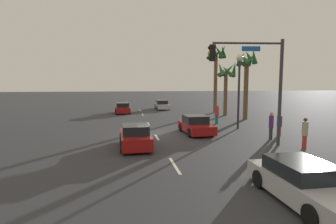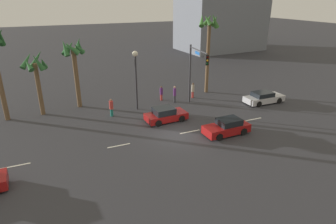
# 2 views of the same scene
# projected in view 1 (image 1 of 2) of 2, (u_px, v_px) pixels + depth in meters

# --- Properties ---
(ground_plane) EXTENTS (220.00, 220.00, 0.00)m
(ground_plane) POSITION_uv_depth(u_px,v_px,m) (155.00, 134.00, 20.13)
(ground_plane) COLOR #333338
(lane_stripe_0) EXTENTS (2.53, 0.14, 0.01)m
(lane_stripe_0) POSITION_uv_depth(u_px,v_px,m) (140.00, 110.00, 37.78)
(lane_stripe_0) COLOR silver
(lane_stripe_0) RESTS_ON ground_plane
(lane_stripe_1) EXTENTS (2.22, 0.14, 0.01)m
(lane_stripe_1) POSITION_uv_depth(u_px,v_px,m) (143.00, 115.00, 32.55)
(lane_stripe_1) COLOR silver
(lane_stripe_1) RESTS_ON ground_plane
(lane_stripe_2) EXTENTS (1.85, 0.14, 0.01)m
(lane_stripe_2) POSITION_uv_depth(u_px,v_px,m) (148.00, 124.00, 25.12)
(lane_stripe_2) COLOR silver
(lane_stripe_2) RESTS_ON ground_plane
(lane_stripe_3) EXTENTS (1.94, 0.14, 0.01)m
(lane_stripe_3) POSITION_uv_depth(u_px,v_px,m) (157.00, 137.00, 18.83)
(lane_stripe_3) COLOR silver
(lane_stripe_3) RESTS_ON ground_plane
(lane_stripe_4) EXTENTS (2.50, 0.14, 0.01)m
(lane_stripe_4) POSITION_uv_depth(u_px,v_px,m) (175.00, 166.00, 12.35)
(lane_stripe_4) COLOR silver
(lane_stripe_4) RESTS_ON ground_plane
(car_0) EXTENTS (4.06, 1.99, 1.35)m
(car_0) POSITION_uv_depth(u_px,v_px,m) (122.00, 108.00, 34.11)
(car_0) COLOR maroon
(car_0) RESTS_ON ground_plane
(car_1) EXTENTS (3.99, 2.09, 1.36)m
(car_1) POSITION_uv_depth(u_px,v_px,m) (196.00, 125.00, 20.27)
(car_1) COLOR maroon
(car_1) RESTS_ON ground_plane
(car_2) EXTENTS (4.06, 1.86, 1.38)m
(car_2) POSITION_uv_depth(u_px,v_px,m) (135.00, 137.00, 15.85)
(car_2) COLOR maroon
(car_2) RESTS_ON ground_plane
(car_3) EXTENTS (4.50, 1.92, 1.28)m
(car_3) POSITION_uv_depth(u_px,v_px,m) (305.00, 184.00, 8.54)
(car_3) COLOR #B7B7BC
(car_3) RESTS_ON ground_plane
(car_4) EXTENTS (4.50, 1.93, 1.32)m
(car_4) POSITION_uv_depth(u_px,v_px,m) (162.00, 105.00, 39.57)
(car_4) COLOR #B7B7BC
(car_4) RESTS_ON ground_plane
(traffic_signal) EXTENTS (0.75, 4.52, 6.37)m
(traffic_signal) POSITION_uv_depth(u_px,v_px,m) (257.00, 75.00, 15.94)
(traffic_signal) COLOR #38383D
(traffic_signal) RESTS_ON ground_plane
(streetlamp) EXTENTS (0.56, 0.56, 6.12)m
(streetlamp) POSITION_uv_depth(u_px,v_px,m) (239.00, 77.00, 22.02)
(streetlamp) COLOR #2D2D33
(streetlamp) RESTS_ON ground_plane
(pedestrian_0) EXTENTS (0.48, 0.48, 1.66)m
(pedestrian_0) POSITION_uv_depth(u_px,v_px,m) (279.00, 124.00, 19.30)
(pedestrian_0) COLOR #BF3833
(pedestrian_0) RESTS_ON ground_plane
(pedestrian_1) EXTENTS (0.40, 0.40, 1.80)m
(pedestrian_1) POSITION_uv_depth(u_px,v_px,m) (305.00, 132.00, 15.56)
(pedestrian_1) COLOR #BF3833
(pedestrian_1) RESTS_ON ground_plane
(pedestrian_2) EXTENTS (0.42, 0.42, 1.89)m
(pedestrian_2) POSITION_uv_depth(u_px,v_px,m) (271.00, 125.00, 18.01)
(pedestrian_2) COLOR #333338
(pedestrian_2) RESTS_ON ground_plane
(pedestrian_3) EXTENTS (0.52, 0.52, 1.81)m
(pedestrian_3) POSITION_uv_depth(u_px,v_px,m) (217.00, 114.00, 25.10)
(pedestrian_3) COLOR #1E7266
(pedestrian_3) RESTS_ON ground_plane
(palm_tree_1) EXTENTS (2.59, 2.65, 6.36)m
(palm_tree_1) POSITION_uv_depth(u_px,v_px,m) (227.00, 77.00, 31.39)
(palm_tree_1) COLOR brown
(palm_tree_1) RESTS_ON ground_plane
(palm_tree_2) EXTENTS (2.43, 2.41, 7.31)m
(palm_tree_2) POSITION_uv_depth(u_px,v_px,m) (246.00, 68.00, 27.82)
(palm_tree_2) COLOR brown
(palm_tree_2) RESTS_ON ground_plane
(palm_tree_3) EXTENTS (2.76, 2.61, 8.74)m
(palm_tree_3) POSITION_uv_depth(u_px,v_px,m) (217.00, 62.00, 34.29)
(palm_tree_3) COLOR brown
(palm_tree_3) RESTS_ON ground_plane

